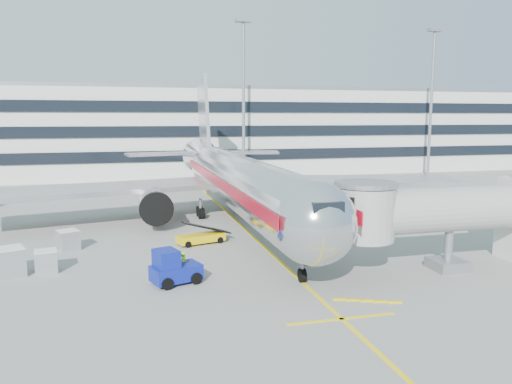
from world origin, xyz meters
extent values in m
plane|color=gray|center=(0.00, 0.00, 0.00)|extent=(180.00, 180.00, 0.00)
cube|color=yellow|center=(0.00, 10.00, 0.01)|extent=(0.25, 70.00, 0.01)
cube|color=yellow|center=(0.00, -14.00, 0.01)|extent=(6.00, 0.25, 0.01)
cylinder|color=silver|center=(0.00, 8.00, 4.20)|extent=(5.00, 36.00, 5.00)
sphere|color=silver|center=(0.00, -10.00, 4.20)|extent=(5.00, 5.00, 5.00)
cone|color=silver|center=(0.00, 31.00, 4.80)|extent=(5.00, 10.00, 5.00)
cube|color=black|center=(0.00, -11.50, 5.33)|extent=(1.80, 1.20, 0.90)
cube|color=#B7B7BC|center=(13.00, 13.50, 3.40)|extent=(24.95, 12.07, 0.50)
cube|color=#B7B7BC|center=(-13.00, 13.50, 3.40)|extent=(24.95, 12.07, 0.50)
cylinder|color=#99999E|center=(8.00, 10.00, 2.20)|extent=(3.00, 4.20, 3.00)
cylinder|color=#99999E|center=(-8.00, 10.00, 2.20)|extent=(3.00, 4.20, 3.00)
cylinder|color=black|center=(8.00, 8.00, 2.20)|extent=(3.10, 0.50, 3.10)
cylinder|color=black|center=(-8.00, 8.00, 2.20)|extent=(3.10, 0.50, 3.10)
cube|color=#B7B7BC|center=(0.00, 31.50, 9.20)|extent=(0.45, 9.39, 13.72)
cube|color=#B7B7BC|center=(5.50, 32.00, 5.40)|extent=(10.41, 4.94, 0.35)
cube|color=#B7B7BC|center=(-5.50, 32.00, 5.40)|extent=(10.41, 4.94, 0.35)
cylinder|color=gray|center=(0.00, -8.00, 0.90)|extent=(0.24, 0.24, 1.80)
cylinder|color=black|center=(0.00, -8.00, 0.45)|extent=(0.35, 0.90, 0.90)
cylinder|color=gray|center=(3.20, 14.00, 1.00)|extent=(0.30, 0.30, 2.00)
cylinder|color=gray|center=(-3.20, 14.00, 1.00)|extent=(0.30, 0.30, 2.00)
cube|color=red|center=(2.52, 8.00, 4.50)|extent=(0.06, 38.00, 0.90)
cube|color=red|center=(-2.52, 8.00, 4.50)|extent=(0.06, 38.00, 0.90)
cylinder|color=#A8A8A3|center=(10.50, -8.00, 4.20)|extent=(13.00, 3.00, 3.00)
cylinder|color=#A8A8A3|center=(4.20, -8.00, 4.20)|extent=(3.80, 3.80, 3.40)
cylinder|color=gray|center=(4.20, -8.00, 6.10)|extent=(4.00, 4.00, 0.30)
cube|color=black|center=(2.90, -8.00, 4.20)|extent=(1.40, 2.60, 2.60)
cylinder|color=gray|center=(10.50, -8.00, 1.60)|extent=(0.56, 0.56, 3.20)
cube|color=gray|center=(10.50, -8.00, 0.35)|extent=(2.20, 2.20, 0.70)
cylinder|color=black|center=(9.60, -8.00, 0.35)|extent=(0.35, 0.70, 0.70)
cylinder|color=black|center=(11.40, -8.00, 0.35)|extent=(0.35, 0.70, 0.70)
cube|color=silver|center=(0.00, 58.00, 7.50)|extent=(150.00, 24.00, 15.00)
cube|color=black|center=(0.00, 45.90, 4.00)|extent=(150.00, 0.30, 1.80)
cube|color=black|center=(0.00, 45.90, 8.00)|extent=(150.00, 0.30, 1.80)
cube|color=black|center=(0.00, 45.90, 12.00)|extent=(150.00, 0.30, 1.80)
cube|color=gray|center=(0.00, 58.00, 15.30)|extent=(150.00, 24.00, 0.60)
cylinder|color=gray|center=(8.00, 42.00, 12.50)|extent=(0.50, 0.50, 25.00)
cube|color=gray|center=(8.00, 42.00, 25.20)|extent=(2.40, 1.20, 0.50)
cylinder|color=gray|center=(42.00, 42.00, 12.50)|extent=(0.50, 0.50, 25.00)
cube|color=gray|center=(42.00, 42.00, 25.20)|extent=(2.40, 1.20, 0.50)
cube|color=#D5B609|center=(-4.75, 3.25, 0.49)|extent=(4.14, 2.42, 0.62)
cube|color=black|center=(-4.75, 3.25, 1.29)|extent=(4.21, 2.05, 1.36)
cylinder|color=black|center=(-6.28, 3.46, 0.27)|extent=(0.58, 0.38, 0.53)
cylinder|color=black|center=(-5.95, 2.27, 0.27)|extent=(0.58, 0.38, 0.53)
cylinder|color=black|center=(-3.55, 4.23, 0.27)|extent=(0.58, 0.38, 0.53)
cylinder|color=black|center=(-3.21, 3.04, 0.27)|extent=(0.58, 0.38, 0.53)
cube|color=navy|center=(-7.69, -6.20, 0.70)|extent=(3.38, 2.57, 0.96)
cube|color=navy|center=(-8.30, -6.41, 1.66)|extent=(1.73, 1.93, 1.18)
cube|color=black|center=(-8.30, -6.41, 2.03)|extent=(1.56, 1.69, 0.11)
cylinder|color=black|center=(-8.86, -5.75, 0.37)|extent=(0.81, 0.54, 0.75)
cylinder|color=black|center=(-8.35, -7.27, 0.37)|extent=(0.81, 0.54, 0.75)
cylinder|color=black|center=(-7.03, -5.14, 0.37)|extent=(0.81, 0.54, 0.75)
cylinder|color=black|center=(-6.52, -6.66, 0.37)|extent=(0.81, 0.54, 0.75)
cube|color=#AAACB1|center=(-18.10, -1.91, 0.91)|extent=(2.27, 2.27, 1.82)
cube|color=white|center=(-18.10, -1.91, 1.84)|extent=(2.27, 2.27, 0.07)
cube|color=#AAACB1|center=(-15.09, 4.01, 0.76)|extent=(1.94, 1.94, 1.51)
cube|color=white|center=(-15.09, 4.01, 1.53)|extent=(1.94, 1.94, 0.06)
cube|color=#AAACB1|center=(-15.91, -1.68, 0.72)|extent=(1.60, 1.60, 1.45)
cube|color=white|center=(-15.91, -1.68, 1.47)|extent=(1.60, 1.60, 0.05)
imported|color=#83E217|center=(-7.12, -5.49, 0.89)|extent=(0.66, 0.77, 1.77)
camera|label=1|loc=(-10.45, -36.52, 10.29)|focal=35.00mm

